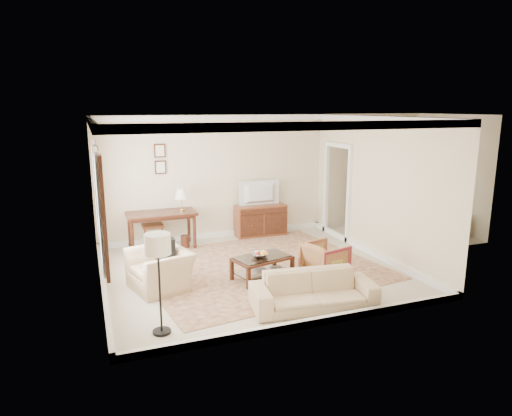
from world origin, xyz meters
TOP-DOWN VIEW (x-y plane):
  - room_shell at (0.00, 0.00)m, footprint 5.51×5.01m
  - annex_bedroom at (4.49, 1.15)m, footprint 3.00×2.70m
  - window_front at (-2.70, -0.70)m, footprint 0.12×1.56m
  - window_rear at (-2.70, 0.90)m, footprint 0.12×1.56m
  - doorway at (2.71, 1.50)m, footprint 0.10×1.12m
  - rug at (0.18, 0.12)m, footprint 4.83×4.29m
  - writing_desk at (-1.37, 2.03)m, footprint 1.49×0.75m
  - desk_chair at (-1.54, 2.38)m, footprint 0.48×0.48m
  - desk_lamp at (-0.91, 2.03)m, footprint 0.32×0.32m
  - framed_prints at (-1.27, 2.47)m, footprint 0.25×0.04m
  - sideboard at (1.04, 2.23)m, footprint 1.23×0.47m
  - tv at (1.04, 2.21)m, footprint 0.96×0.55m
  - coffee_table at (0.02, -0.50)m, footprint 1.14×0.84m
  - fruit_bowl at (-0.03, -0.51)m, footprint 0.42×0.42m
  - book_a at (-0.12, -0.41)m, footprint 0.28×0.09m
  - book_b at (0.21, -0.48)m, footprint 0.28×0.07m
  - striped_armchair at (1.15, -0.78)m, footprint 0.79×0.82m
  - club_armchair at (-1.77, -0.26)m, footprint 0.92×1.18m
  - backpack at (-1.66, -0.19)m, footprint 0.24×0.33m
  - sofa at (0.33, -1.91)m, footprint 1.98×0.82m
  - floor_lamp at (-2.02, -1.90)m, footprint 0.35×0.35m

SIDE VIEW (x-z plane):
  - rug at x=0.18m, z-range 0.00..0.01m
  - book_b at x=0.21m, z-range -0.02..0.36m
  - book_a at x=-0.12m, z-range -0.02..0.36m
  - coffee_table at x=0.02m, z-range 0.11..0.55m
  - annex_bedroom at x=4.49m, z-range -1.11..1.79m
  - striped_armchair at x=1.15m, z-range 0.00..0.71m
  - sofa at x=0.33m, z-range 0.00..0.75m
  - sideboard at x=1.04m, z-range 0.00..0.76m
  - club_armchair at x=-1.77m, z-range 0.00..0.91m
  - fruit_bowl at x=-0.03m, z-range 0.44..0.54m
  - desk_chair at x=-1.54m, z-range 0.00..1.05m
  - backpack at x=-1.66m, z-range 0.50..0.90m
  - writing_desk at x=-1.37m, z-range 0.30..1.11m
  - desk_lamp at x=-0.91m, z-range 0.82..1.32m
  - doorway at x=2.71m, z-range -0.05..2.20m
  - floor_lamp at x=-2.02m, z-range 0.47..1.90m
  - tv at x=1.04m, z-range 1.17..1.30m
  - window_front at x=-2.70m, z-range 0.65..2.45m
  - window_rear at x=-2.70m, z-range 0.65..2.45m
  - framed_prints at x=-1.27m, z-range 1.60..2.28m
  - room_shell at x=0.00m, z-range 1.02..3.93m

